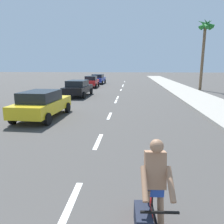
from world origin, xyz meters
The scene contains 17 objects.
ground_plane centered at (0.00, 20.00, 0.00)m, with size 160.00×160.00×0.00m, color #423F3D.
sidewalk_strip centered at (7.36, 22.00, 0.07)m, with size 3.60×80.00×0.14m, color #9E998E.
lane_stripe_1 centered at (0.00, 4.07, 0.00)m, with size 0.16×1.80×0.01m, color white.
lane_stripe_2 centered at (0.00, 8.10, 0.00)m, with size 0.16×1.80×0.01m, color white.
lane_stripe_3 centered at (0.00, 12.53, 0.00)m, with size 0.16×1.80×0.01m, color white.
lane_stripe_4 centered at (0.00, 17.94, 0.00)m, with size 0.16×1.80×0.01m, color white.
lane_stripe_5 centered at (0.00, 20.16, 0.00)m, with size 0.16×1.80×0.01m, color white.
lane_stripe_6 centered at (0.00, 26.69, 0.00)m, with size 0.16×1.80×0.01m, color white.
lane_stripe_7 centered at (0.00, 31.74, 0.00)m, with size 0.16×1.80×0.01m, color white.
lane_stripe_8 centered at (0.00, 33.72, 0.00)m, with size 0.16×1.80×0.01m, color white.
lane_stripe_9 centered at (0.00, 40.76, 0.00)m, with size 0.16×1.80×0.01m, color white.
cyclist centered at (1.64, 3.25, 0.83)m, with size 0.64×1.71×1.82m.
parked_car_yellow centered at (-3.77, 11.69, 0.84)m, with size 2.21×4.57×1.57m.
parked_car_black centered at (-3.91, 20.65, 0.84)m, with size 2.22×4.63×1.57m.
parked_car_red centered at (-4.24, 29.54, 0.83)m, with size 1.85×3.87×1.57m.
parked_car_blue centered at (-4.25, 35.75, 0.84)m, with size 2.16×4.49×1.57m.
palm_tree_far centered at (9.66, 27.29, 6.60)m, with size 1.96×1.86×8.36m.
Camera 1 is at (1.27, 0.07, 2.94)m, focal length 34.47 mm.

